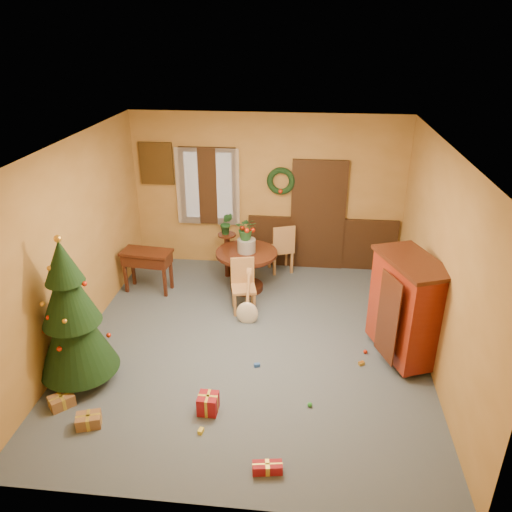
# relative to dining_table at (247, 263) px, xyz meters

# --- Properties ---
(room_envelope) EXTENTS (5.50, 5.50, 5.50)m
(room_envelope) POSITION_rel_dining_table_xyz_m (0.46, 1.05, 0.60)
(room_envelope) COLOR #3C4B58
(room_envelope) RESTS_ON ground
(dining_table) EXTENTS (1.07, 1.07, 0.73)m
(dining_table) POSITION_rel_dining_table_xyz_m (0.00, 0.00, 0.00)
(dining_table) COLOR black
(dining_table) RESTS_ON floor
(urn) EXTENTS (0.31, 0.31, 0.23)m
(urn) POSITION_rel_dining_table_xyz_m (0.00, -0.00, 0.33)
(urn) COLOR slate
(urn) RESTS_ON dining_table
(centerpiece_plant) EXTENTS (0.36, 0.31, 0.40)m
(centerpiece_plant) POSITION_rel_dining_table_xyz_m (0.00, -0.00, 0.65)
(centerpiece_plant) COLOR #1E4C23
(centerpiece_plant) RESTS_ON urn
(chair_near) EXTENTS (0.46, 0.46, 0.88)m
(chair_near) POSITION_rel_dining_table_xyz_m (0.02, -0.66, -0.04)
(chair_near) COLOR #A17140
(chair_near) RESTS_ON floor
(chair_far) EXTENTS (0.54, 0.54, 0.96)m
(chair_far) POSITION_rel_dining_table_xyz_m (0.57, 0.75, 0.00)
(chair_far) COLOR #A17140
(chair_far) RESTS_ON floor
(guitar) EXTENTS (0.38, 0.55, 0.80)m
(guitar) POSITION_rel_dining_table_xyz_m (0.14, -1.08, -0.10)
(guitar) COLOR beige
(guitar) RESTS_ON floor
(plant_stand) EXTENTS (0.33, 0.33, 0.84)m
(plant_stand) POSITION_rel_dining_table_xyz_m (-0.42, 0.48, 0.01)
(plant_stand) COLOR black
(plant_stand) RESTS_ON floor
(stand_plant) EXTENTS (0.23, 0.19, 0.41)m
(stand_plant) POSITION_rel_dining_table_xyz_m (-0.42, 0.48, 0.54)
(stand_plant) COLOR #19471E
(stand_plant) RESTS_ON plant_stand
(christmas_tree) EXTENTS (1.00, 1.00, 2.07)m
(christmas_tree) POSITION_rel_dining_table_xyz_m (-1.86, -2.68, 0.47)
(christmas_tree) COLOR #382111
(christmas_tree) RESTS_ON floor
(writing_desk) EXTENTS (0.89, 0.51, 0.75)m
(writing_desk) POSITION_rel_dining_table_xyz_m (-1.71, -0.21, 0.06)
(writing_desk) COLOR black
(writing_desk) RESTS_ON floor
(sideboard) EXTENTS (1.00, 1.32, 1.51)m
(sideboard) POSITION_rel_dining_table_xyz_m (2.41, -1.71, 0.29)
(sideboard) COLOR #501009
(sideboard) RESTS_ON floor
(gift_a) EXTENTS (0.33, 0.28, 0.15)m
(gift_a) POSITION_rel_dining_table_xyz_m (-1.43, -3.49, -0.44)
(gift_a) COLOR brown
(gift_a) RESTS_ON floor
(gift_b) EXTENTS (0.24, 0.24, 0.24)m
(gift_b) POSITION_rel_dining_table_xyz_m (-0.09, -3.11, -0.40)
(gift_b) COLOR maroon
(gift_b) RESTS_ON floor
(gift_c) EXTENTS (0.34, 0.34, 0.16)m
(gift_c) POSITION_rel_dining_table_xyz_m (-1.89, -3.21, -0.44)
(gift_c) COLOR brown
(gift_c) RESTS_ON floor
(gift_d) EXTENTS (0.33, 0.18, 0.11)m
(gift_d) POSITION_rel_dining_table_xyz_m (0.71, -3.93, -0.46)
(gift_d) COLOR maroon
(gift_d) RESTS_ON floor
(toy_a) EXTENTS (0.09, 0.07, 0.05)m
(toy_a) POSITION_rel_dining_table_xyz_m (0.41, -2.18, -0.49)
(toy_a) COLOR #2753A9
(toy_a) RESTS_ON floor
(toy_b) EXTENTS (0.06, 0.06, 0.06)m
(toy_b) POSITION_rel_dining_table_xyz_m (1.14, -2.90, -0.48)
(toy_b) COLOR green
(toy_b) RESTS_ON floor
(toy_c) EXTENTS (0.07, 0.09, 0.05)m
(toy_c) POSITION_rel_dining_table_xyz_m (-0.10, -3.47, -0.49)
(toy_c) COLOR gold
(toy_c) RESTS_ON floor
(toy_d) EXTENTS (0.06, 0.06, 0.06)m
(toy_d) POSITION_rel_dining_table_xyz_m (1.92, -1.72, -0.48)
(toy_d) COLOR red
(toy_d) RESTS_ON floor
(toy_e) EXTENTS (0.09, 0.08, 0.05)m
(toy_e) POSITION_rel_dining_table_xyz_m (1.84, -1.99, -0.49)
(toy_e) COLOR gold
(toy_e) RESTS_ON floor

